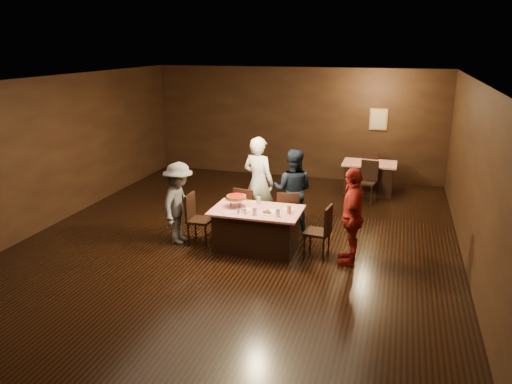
% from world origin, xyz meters
% --- Properties ---
extents(room, '(10.00, 10.04, 3.02)m').
position_xyz_m(room, '(0.00, 0.01, 2.14)').
color(room, black).
rests_on(room, ground).
extents(main_table, '(1.60, 1.00, 0.77)m').
position_xyz_m(main_table, '(0.42, -0.31, 0.39)').
color(main_table, '#AB0B11').
rests_on(main_table, ground).
extents(back_table, '(1.30, 0.90, 0.77)m').
position_xyz_m(back_table, '(2.11, 3.92, 0.39)').
color(back_table, red).
rests_on(back_table, ground).
extents(chair_far_left, '(0.49, 0.49, 0.95)m').
position_xyz_m(chair_far_left, '(0.02, 0.44, 0.47)').
color(chair_far_left, black).
rests_on(chair_far_left, ground).
extents(chair_far_right, '(0.51, 0.51, 0.95)m').
position_xyz_m(chair_far_right, '(0.82, 0.44, 0.47)').
color(chair_far_right, black).
rests_on(chair_far_right, ground).
extents(chair_end_left, '(0.42, 0.42, 0.95)m').
position_xyz_m(chair_end_left, '(-0.68, -0.31, 0.47)').
color(chair_end_left, black).
rests_on(chair_end_left, ground).
extents(chair_end_right, '(0.47, 0.47, 0.95)m').
position_xyz_m(chair_end_right, '(1.52, -0.31, 0.47)').
color(chair_end_right, black).
rests_on(chair_end_right, ground).
extents(chair_back_near, '(0.49, 0.49, 0.95)m').
position_xyz_m(chair_back_near, '(2.11, 3.22, 0.47)').
color(chair_back_near, black).
rests_on(chair_back_near, ground).
extents(chair_back_far, '(0.48, 0.48, 0.95)m').
position_xyz_m(chair_back_far, '(2.11, 4.52, 0.47)').
color(chair_back_far, black).
rests_on(chair_back_far, ground).
extents(diner_white_jacket, '(0.78, 0.63, 1.86)m').
position_xyz_m(diner_white_jacket, '(0.12, 0.86, 0.93)').
color(diner_white_jacket, white).
rests_on(diner_white_jacket, ground).
extents(diner_navy_hoodie, '(0.81, 0.63, 1.66)m').
position_xyz_m(diner_navy_hoodie, '(0.83, 0.84, 0.83)').
color(diner_navy_hoodie, black).
rests_on(diner_navy_hoodie, ground).
extents(diner_grey_knit, '(0.57, 1.00, 1.54)m').
position_xyz_m(diner_grey_knit, '(-1.07, -0.37, 0.77)').
color(diner_grey_knit, '#535458').
rests_on(diner_grey_knit, ground).
extents(diner_red_shirt, '(0.47, 1.01, 1.68)m').
position_xyz_m(diner_red_shirt, '(2.11, -0.40, 0.84)').
color(diner_red_shirt, maroon).
rests_on(diner_red_shirt, ground).
extents(pizza_stand, '(0.38, 0.38, 0.22)m').
position_xyz_m(pizza_stand, '(0.02, -0.26, 0.95)').
color(pizza_stand, black).
rests_on(pizza_stand, main_table).
extents(plate_with_slice, '(0.25, 0.25, 0.06)m').
position_xyz_m(plate_with_slice, '(0.67, -0.49, 0.80)').
color(plate_with_slice, white).
rests_on(plate_with_slice, main_table).
extents(plate_empty, '(0.25, 0.25, 0.01)m').
position_xyz_m(plate_empty, '(0.97, -0.16, 0.78)').
color(plate_empty, white).
rests_on(plate_empty, main_table).
extents(glass_front_left, '(0.08, 0.08, 0.14)m').
position_xyz_m(glass_front_left, '(0.47, -0.61, 0.84)').
color(glass_front_left, silver).
rests_on(glass_front_left, main_table).
extents(glass_front_right, '(0.08, 0.08, 0.14)m').
position_xyz_m(glass_front_right, '(0.87, -0.56, 0.84)').
color(glass_front_right, silver).
rests_on(glass_front_right, main_table).
extents(glass_amber, '(0.08, 0.08, 0.14)m').
position_xyz_m(glass_amber, '(1.02, -0.36, 0.84)').
color(glass_amber, '#BF7F26').
rests_on(glass_amber, main_table).
extents(glass_back, '(0.08, 0.08, 0.14)m').
position_xyz_m(glass_back, '(0.37, -0.01, 0.84)').
color(glass_back, silver).
rests_on(glass_back, main_table).
extents(condiments, '(0.17, 0.10, 0.09)m').
position_xyz_m(condiments, '(0.24, -0.60, 0.82)').
color(condiments, silver).
rests_on(condiments, main_table).
extents(napkin_center, '(0.19, 0.19, 0.01)m').
position_xyz_m(napkin_center, '(0.72, -0.31, 0.77)').
color(napkin_center, white).
rests_on(napkin_center, main_table).
extents(napkin_left, '(0.21, 0.21, 0.01)m').
position_xyz_m(napkin_left, '(0.27, -0.36, 0.77)').
color(napkin_left, white).
rests_on(napkin_left, main_table).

